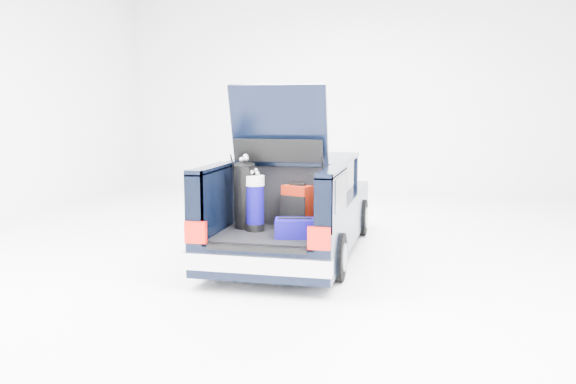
% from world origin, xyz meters
% --- Properties ---
extents(ground, '(14.00, 14.00, 0.00)m').
position_xyz_m(ground, '(0.00, 0.00, 0.00)').
color(ground, white).
rests_on(ground, ground).
extents(car, '(1.87, 4.65, 2.47)m').
position_xyz_m(car, '(-0.00, 0.11, 0.67)').
color(car, black).
rests_on(car, ground).
extents(red_suitcase, '(0.42, 0.35, 0.60)m').
position_xyz_m(red_suitcase, '(0.26, -1.09, 0.88)').
color(red_suitcase, '#751103').
rests_on(red_suitcase, car).
extents(black_golf_bag, '(0.35, 0.44, 0.98)m').
position_xyz_m(black_golf_bag, '(-0.40, -1.27, 1.04)').
color(black_golf_bag, black).
rests_on(black_golf_bag, car).
extents(blue_golf_bag, '(0.29, 0.29, 0.81)m').
position_xyz_m(blue_golf_bag, '(-0.24, -1.35, 0.97)').
color(blue_golf_bag, black).
rests_on(blue_golf_bag, car).
extents(blue_duffel, '(0.53, 0.40, 0.25)m').
position_xyz_m(blue_duffel, '(0.34, -1.63, 0.72)').
color(blue_duffel, '#0B0462').
rests_on(blue_duffel, car).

